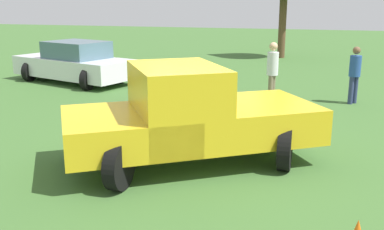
# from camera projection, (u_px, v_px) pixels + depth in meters

# --- Properties ---
(ground_plane) EXTENTS (80.00, 80.00, 0.00)m
(ground_plane) POSITION_uv_depth(u_px,v_px,m) (194.00, 154.00, 8.69)
(ground_plane) COLOR #3D662D
(pickup_truck) EXTENTS (4.18, 4.90, 1.81)m
(pickup_truck) POSITION_uv_depth(u_px,v_px,m) (186.00, 113.00, 8.00)
(pickup_truck) COLOR black
(pickup_truck) RESTS_ON ground_plane
(sedan_near) EXTENTS (3.14, 5.00, 1.50)m
(sedan_near) POSITION_uv_depth(u_px,v_px,m) (74.00, 63.00, 16.13)
(sedan_near) COLOR black
(sedan_near) RESTS_ON ground_plane
(person_bystander) EXTENTS (0.38, 0.38, 1.79)m
(person_bystander) POSITION_uv_depth(u_px,v_px,m) (272.00, 70.00, 12.52)
(person_bystander) COLOR #7A6B51
(person_bystander) RESTS_ON ground_plane
(person_visitor) EXTENTS (0.45, 0.45, 1.65)m
(person_visitor) POSITION_uv_depth(u_px,v_px,m) (355.00, 72.00, 12.69)
(person_visitor) COLOR navy
(person_visitor) RESTS_ON ground_plane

